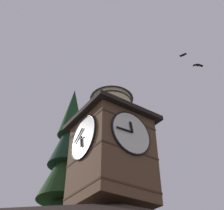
{
  "coord_description": "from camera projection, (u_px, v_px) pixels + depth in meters",
  "views": [
    {
      "loc": [
        9.08,
        9.06,
        2.35
      ],
      "look_at": [
        1.52,
        -1.99,
        12.42
      ],
      "focal_mm": 47.47,
      "sensor_mm": 36.0,
      "label": 1
    }
  ],
  "objects": [
    {
      "name": "flying_bird_high",
      "position": [
        198.0,
        65.0,
        21.05
      ],
      "size": [
        0.73,
        0.5,
        0.15
      ],
      "color": "black"
    },
    {
      "name": "clock_tower",
      "position": [
        111.0,
        147.0,
        15.89
      ],
      "size": [
        4.13,
        4.13,
        7.65
      ],
      "color": "brown",
      "rests_on": "building_main"
    },
    {
      "name": "flying_bird_low",
      "position": [
        183.0,
        55.0,
        21.8
      ],
      "size": [
        0.35,
        0.54,
        0.14
      ],
      "color": "black"
    }
  ]
}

